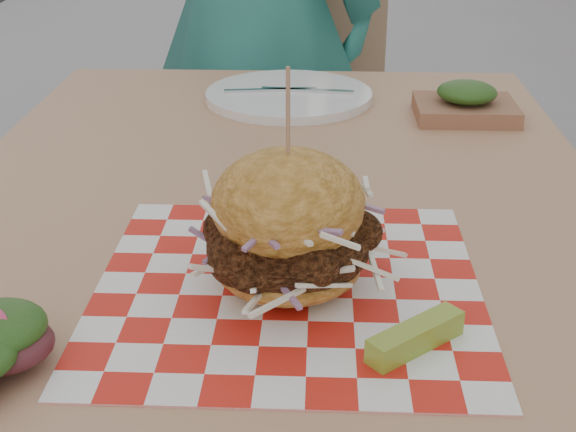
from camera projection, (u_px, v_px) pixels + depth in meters
The scene contains 7 objects.
patio_table at pixel (274, 267), 0.96m from camera, with size 0.80×1.20×0.75m.
patio_chair at pixel (294, 104), 1.94m from camera, with size 0.47×0.48×0.95m.
paper_liner at pixel (288, 287), 0.76m from camera, with size 0.36×0.36×0.00m, color red.
sandwich at pixel (288, 231), 0.73m from camera, with size 0.19×0.19×0.21m.
pickle_spear at pixel (416, 337), 0.66m from camera, with size 0.10×0.02×0.02m, color #98AB31.
place_setting at pixel (289, 95), 1.30m from camera, with size 0.27×0.27×0.02m.
kraft_tray at pixel (466, 103), 1.21m from camera, with size 0.15×0.12×0.06m.
Camera 1 is at (-0.03, -0.66, 1.13)m, focal length 50.00 mm.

